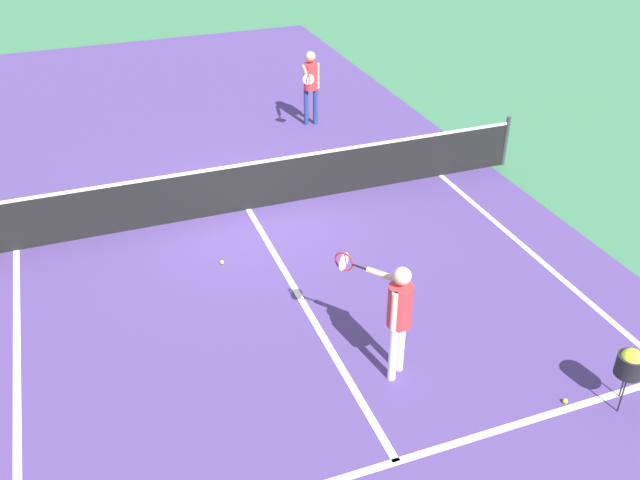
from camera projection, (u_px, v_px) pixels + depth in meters
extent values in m
plane|color=#38724C|center=(248.00, 209.00, 13.14)|extent=(60.00, 60.00, 0.00)
cube|color=#4C387A|center=(248.00, 209.00, 13.14)|extent=(10.62, 24.40, 0.00)
cube|color=white|center=(397.00, 462.00, 8.04)|extent=(8.22, 0.10, 0.01)
cube|color=white|center=(305.00, 305.00, 10.59)|extent=(0.10, 6.40, 0.01)
cylinder|color=#33383D|center=(506.00, 141.00, 14.53)|extent=(0.09, 0.09, 1.07)
cube|color=black|center=(247.00, 188.00, 12.91)|extent=(11.18, 0.02, 0.91)
cube|color=white|center=(245.00, 164.00, 12.65)|extent=(11.18, 0.03, 0.05)
cylinder|color=white|center=(393.00, 354.00, 9.01)|extent=(0.11, 0.11, 0.84)
cylinder|color=white|center=(400.00, 345.00, 9.17)|extent=(0.11, 0.11, 0.84)
cylinder|color=red|center=(400.00, 306.00, 8.71)|extent=(0.32, 0.32, 0.59)
sphere|color=beige|center=(402.00, 276.00, 8.48)|extent=(0.23, 0.23, 0.23)
cylinder|color=beige|center=(394.00, 312.00, 8.59)|extent=(0.08, 0.08, 0.57)
cylinder|color=beige|center=(387.00, 276.00, 8.84)|extent=(0.41, 0.50, 0.08)
cylinder|color=black|center=(360.00, 267.00, 9.01)|extent=(0.16, 0.19, 0.03)
torus|color=red|center=(344.00, 262.00, 9.12)|extent=(0.19, 0.24, 0.28)
cylinder|color=silver|center=(344.00, 262.00, 9.12)|extent=(0.20, 0.16, 0.25)
cylinder|color=navy|center=(315.00, 107.00, 16.51)|extent=(0.11, 0.11, 0.87)
cylinder|color=navy|center=(306.00, 107.00, 16.48)|extent=(0.11, 0.11, 0.87)
cylinder|color=red|center=(311.00, 76.00, 16.11)|extent=(0.32, 0.32, 0.61)
sphere|color=tan|center=(310.00, 57.00, 15.86)|extent=(0.24, 0.24, 0.24)
cylinder|color=tan|center=(318.00, 76.00, 16.12)|extent=(0.08, 0.08, 0.59)
cylinder|color=tan|center=(305.00, 70.00, 15.70)|extent=(0.20, 0.60, 0.08)
cylinder|color=black|center=(307.00, 76.00, 15.36)|extent=(0.07, 0.22, 0.03)
torus|color=red|center=(308.00, 79.00, 15.16)|extent=(0.08, 0.28, 0.28)
cylinder|color=silver|center=(308.00, 79.00, 15.16)|extent=(0.25, 0.06, 0.25)
cylinder|color=black|center=(630.00, 365.00, 8.50)|extent=(0.34, 0.34, 0.28)
cylinder|color=black|center=(622.00, 396.00, 8.59)|extent=(0.02, 0.02, 0.50)
cylinder|color=black|center=(623.00, 382.00, 8.82)|extent=(0.02, 0.02, 0.50)
sphere|color=#CCE033|center=(632.00, 360.00, 8.45)|extent=(0.29, 0.29, 0.29)
sphere|color=#CCE033|center=(565.00, 401.00, 8.83)|extent=(0.07, 0.07, 0.07)
sphere|color=#CCE033|center=(222.00, 262.00, 11.54)|extent=(0.07, 0.07, 0.07)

